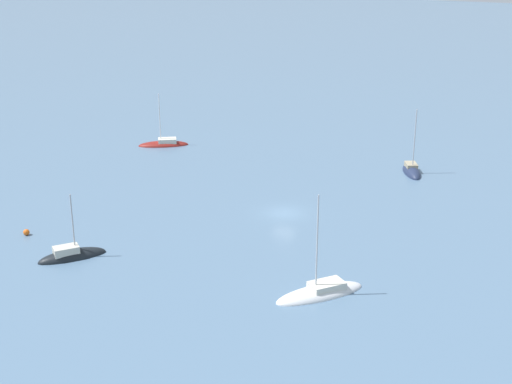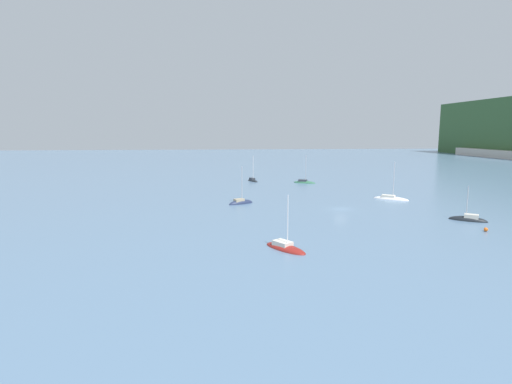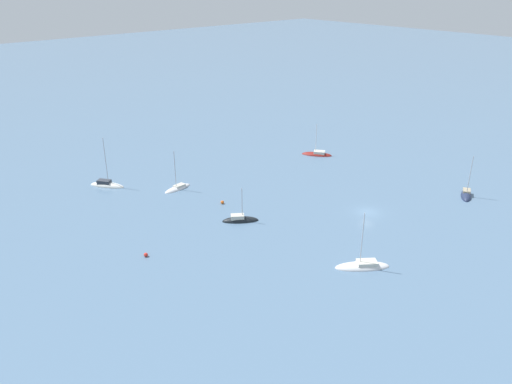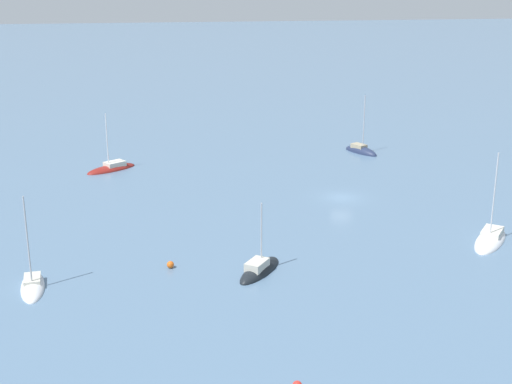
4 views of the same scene
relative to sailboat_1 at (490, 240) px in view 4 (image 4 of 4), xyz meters
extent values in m
plane|color=slate|center=(11.21, -16.26, -0.10)|extent=(600.00, 600.00, 0.00)
ellipsoid|color=silver|center=(0.04, 0.05, -0.10)|extent=(7.26, 8.37, 1.48)
cube|color=silver|center=(-0.37, -0.49, 0.63)|extent=(3.32, 3.55, 0.64)
cylinder|color=silver|center=(0.30, 0.39, 4.79)|extent=(0.14, 0.14, 8.96)
ellipsoid|color=silver|center=(44.57, 4.53, -0.10)|extent=(2.74, 6.76, 1.24)
cube|color=beige|center=(44.63, 4.01, 0.47)|extent=(1.67, 2.51, 0.46)
cylinder|color=#B2B2B7|center=(44.54, 4.86, 4.31)|extent=(0.14, 0.14, 8.13)
ellipsoid|color=maroon|center=(39.37, -33.22, -0.10)|extent=(7.61, 6.39, 1.30)
cube|color=silver|center=(38.88, -33.56, 0.62)|extent=(3.24, 3.01, 0.71)
cylinder|color=silver|center=(39.68, -33.01, 4.02)|extent=(0.14, 0.14, 7.52)
ellipsoid|color=#232D4C|center=(2.45, -37.37, -0.10)|extent=(4.71, 6.47, 1.93)
cube|color=tan|center=(2.68, -37.81, 0.77)|extent=(2.30, 2.65, 0.67)
cylinder|color=#B2B2B7|center=(2.30, -37.09, 4.53)|extent=(0.14, 0.14, 8.18)
ellipsoid|color=black|center=(24.49, 4.13, -0.10)|extent=(5.60, 6.59, 1.69)
cube|color=beige|center=(24.81, 4.56, 0.78)|extent=(2.58, 2.79, 0.82)
cylinder|color=#B2B2B7|center=(24.30, 3.86, 3.40)|extent=(0.14, 0.14, 6.07)
sphere|color=orange|center=(32.54, 2.02, 0.24)|extent=(0.67, 0.67, 0.67)
camera|label=1|loc=(-20.72, 52.13, 29.40)|focal=50.00mm
camera|label=2|loc=(93.68, -42.77, 16.44)|focal=28.00mm
camera|label=3|loc=(-38.18, 56.03, 41.82)|focal=35.00mm
camera|label=4|loc=(33.87, 63.42, 26.44)|focal=50.00mm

